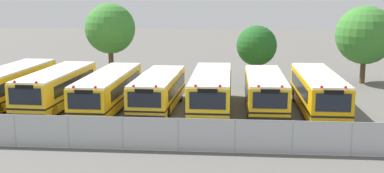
{
  "coord_description": "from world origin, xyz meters",
  "views": [
    {
      "loc": [
        5.1,
        -32.34,
        7.72
      ],
      "look_at": [
        2.22,
        0.0,
        1.6
      ],
      "focal_mm": 45.67,
      "sensor_mm": 36.0,
      "label": 1
    }
  ],
  "objects": [
    {
      "name": "chainlink_fence",
      "position": [
        -0.47,
        -9.07,
        0.9
      ],
      "size": [
        28.2,
        0.07,
        1.72
      ],
      "color": "#9EA0A3",
      "rests_on": "ground_plane"
    },
    {
      "name": "school_bus_0",
      "position": [
        -10.68,
        0.16,
        1.46
      ],
      "size": [
        2.81,
        10.94,
        2.77
      ],
      "rotation": [
        0.0,
        0.0,
        3.12
      ],
      "color": "yellow",
      "rests_on": "ground_plane"
    },
    {
      "name": "school_bus_3",
      "position": [
        -0.05,
        -0.22,
        1.33
      ],
      "size": [
        2.72,
        9.36,
        2.53
      ],
      "rotation": [
        0.0,
        0.0,
        3.11
      ],
      "color": "yellow",
      "rests_on": "ground_plane"
    },
    {
      "name": "school_bus_4",
      "position": [
        3.54,
        -0.11,
        1.42
      ],
      "size": [
        2.66,
        10.43,
        2.69
      ],
      "rotation": [
        0.0,
        0.0,
        3.15
      ],
      "color": "yellow",
      "rests_on": "ground_plane"
    },
    {
      "name": "traffic_cone",
      "position": [
        4.89,
        -8.07,
        0.24
      ],
      "size": [
        0.37,
        0.37,
        0.48
      ],
      "primitive_type": "cone",
      "color": "#EA5914",
      "rests_on": "ground_plane"
    },
    {
      "name": "school_bus_1",
      "position": [
        -7.15,
        -0.16,
        1.42
      ],
      "size": [
        2.79,
        10.02,
        2.71
      ],
      "rotation": [
        0.0,
        0.0,
        3.11
      ],
      "color": "yellow",
      "rests_on": "ground_plane"
    },
    {
      "name": "school_bus_2",
      "position": [
        -3.48,
        -0.27,
        1.37
      ],
      "size": [
        2.48,
        10.98,
        2.59
      ],
      "rotation": [
        0.0,
        0.0,
        3.14
      ],
      "color": "yellow",
      "rests_on": "ground_plane"
    },
    {
      "name": "tree_2",
      "position": [
        6.98,
        8.74,
        3.5
      ],
      "size": [
        3.38,
        3.38,
        5.22
      ],
      "color": "#4C3823",
      "rests_on": "ground_plane"
    },
    {
      "name": "tree_3",
      "position": [
        16.31,
        11.44,
        4.24
      ],
      "size": [
        5.09,
        5.09,
        6.81
      ],
      "color": "#4C3823",
      "rests_on": "ground_plane"
    },
    {
      "name": "school_bus_6",
      "position": [
        10.57,
        -0.21,
        1.45
      ],
      "size": [
        2.46,
        10.46,
        2.76
      ],
      "rotation": [
        0.0,
        0.0,
        3.14
      ],
      "color": "#EAA80C",
      "rests_on": "ground_plane"
    },
    {
      "name": "tree_1",
      "position": [
        -6.06,
        10.53,
        4.8
      ],
      "size": [
        4.48,
        4.48,
        6.99
      ],
      "color": "#4C3823",
      "rests_on": "ground_plane"
    },
    {
      "name": "school_bus_5",
      "position": [
        7.13,
        0.03,
        1.37
      ],
      "size": [
        2.55,
        9.37,
        2.6
      ],
      "rotation": [
        0.0,
        0.0,
        3.15
      ],
      "color": "yellow",
      "rests_on": "ground_plane"
    },
    {
      "name": "ground_plane",
      "position": [
        0.0,
        0.0,
        0.0
      ],
      "size": [
        160.0,
        160.0,
        0.0
      ],
      "primitive_type": "plane",
      "color": "#595651"
    }
  ]
}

